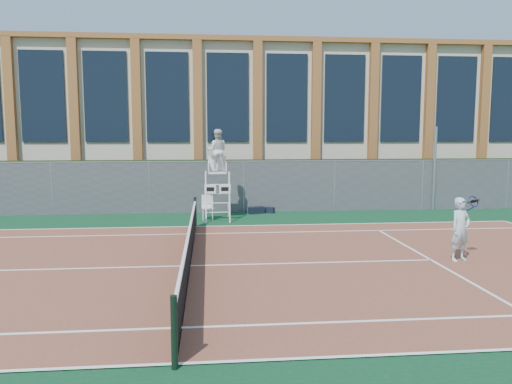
{
  "coord_description": "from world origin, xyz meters",
  "views": [
    {
      "loc": [
        0.52,
        -12.51,
        3.37
      ],
      "look_at": [
        1.99,
        3.0,
        1.56
      ],
      "focal_mm": 35.0,
      "sensor_mm": 36.0,
      "label": 1
    }
  ],
  "objects": [
    {
      "name": "sports_bag_near",
      "position": [
        2.51,
        8.34,
        0.15
      ],
      "size": [
        0.73,
        0.48,
        0.29
      ],
      "primitive_type": "cube",
      "rotation": [
        0.0,
        0.0,
        0.35
      ],
      "color": "black",
      "rests_on": "apron"
    },
    {
      "name": "ground",
      "position": [
        0.0,
        0.0,
        0.0
      ],
      "size": [
        120.0,
        120.0,
        0.0
      ],
      "primitive_type": "plane",
      "color": "#233814"
    },
    {
      "name": "tennis_player",
      "position": [
        7.12,
        -0.13,
        0.88
      ],
      "size": [
        1.0,
        0.73,
        1.71
      ],
      "color": "silver",
      "rests_on": "tennis_court"
    },
    {
      "name": "building",
      "position": [
        0.0,
        17.95,
        4.15
      ],
      "size": [
        45.0,
        10.6,
        8.22
      ],
      "color": "beige",
      "rests_on": "ground"
    },
    {
      "name": "sports_bag_far",
      "position": [
        2.99,
        8.53,
        0.13
      ],
      "size": [
        0.66,
        0.47,
        0.24
      ],
      "primitive_type": "cube",
      "rotation": [
        0.0,
        0.0,
        -0.38
      ],
      "color": "black",
      "rests_on": "apron"
    },
    {
      "name": "steel_pole",
      "position": [
        10.48,
        8.7,
        1.85
      ],
      "size": [
        0.12,
        0.12,
        3.7
      ],
      "primitive_type": "cylinder",
      "color": "#9EA0A5",
      "rests_on": "ground"
    },
    {
      "name": "tennis_net",
      "position": [
        0.0,
        0.0,
        0.54
      ],
      "size": [
        0.1,
        11.3,
        1.1
      ],
      "color": "black",
      "rests_on": "ground"
    },
    {
      "name": "fence",
      "position": [
        0.0,
        8.8,
        1.1
      ],
      "size": [
        40.0,
        0.06,
        2.2
      ],
      "primitive_type": null,
      "color": "#595E60",
      "rests_on": "ground"
    },
    {
      "name": "umpire_chair",
      "position": [
        0.84,
        7.05,
        2.63
      ],
      "size": [
        1.01,
        1.55,
        3.61
      ],
      "color": "white",
      "rests_on": "ground"
    },
    {
      "name": "tennis_court",
      "position": [
        0.0,
        0.0,
        0.02
      ],
      "size": [
        23.77,
        10.97,
        0.02
      ],
      "primitive_type": "cube",
      "color": "brown",
      "rests_on": "apron"
    },
    {
      "name": "hedge",
      "position": [
        0.0,
        10.0,
        1.1
      ],
      "size": [
        40.0,
        1.4,
        2.2
      ],
      "primitive_type": "cube",
      "color": "black",
      "rests_on": "ground"
    },
    {
      "name": "plastic_chair",
      "position": [
        0.44,
        7.07,
        0.59
      ],
      "size": [
        0.47,
        0.47,
        0.98
      ],
      "color": "silver",
      "rests_on": "apron"
    },
    {
      "name": "apron",
      "position": [
        0.0,
        1.0,
        0.01
      ],
      "size": [
        36.0,
        20.0,
        0.01
      ],
      "primitive_type": "cube",
      "color": "#0C381B",
      "rests_on": "ground"
    }
  ]
}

